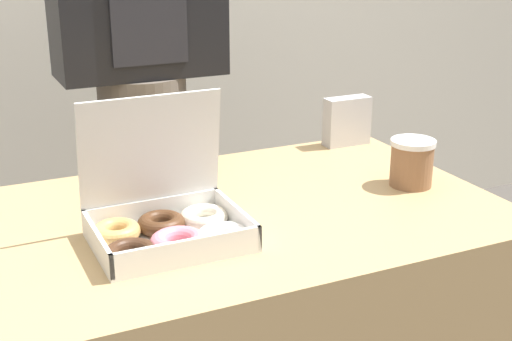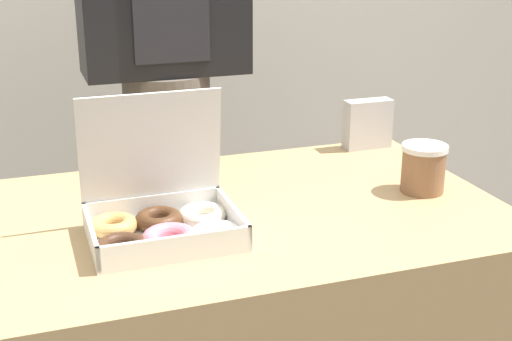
% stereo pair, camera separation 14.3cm
% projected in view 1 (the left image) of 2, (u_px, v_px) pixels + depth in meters
% --- Properties ---
extents(donut_box, '(0.31, 0.24, 0.27)m').
position_uv_depth(donut_box, '(168.00, 223.00, 1.35)').
color(donut_box, white).
rests_on(donut_box, table).
extents(coffee_cup, '(0.10, 0.10, 0.11)m').
position_uv_depth(coffee_cup, '(412.00, 162.00, 1.63)').
color(coffee_cup, '#8C6042').
rests_on(coffee_cup, table).
extents(napkin_holder, '(0.13, 0.05, 0.13)m').
position_uv_depth(napkin_holder, '(347.00, 121.00, 1.92)').
color(napkin_holder, silver).
rests_on(napkin_holder, table).
extents(person_customer, '(0.45, 0.25, 1.73)m').
position_uv_depth(person_customer, '(141.00, 83.00, 1.98)').
color(person_customer, '#665B51').
rests_on(person_customer, ground_plane).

